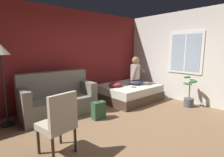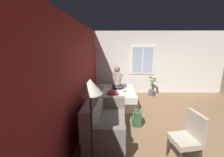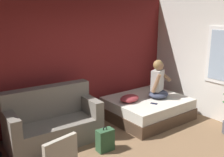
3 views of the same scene
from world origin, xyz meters
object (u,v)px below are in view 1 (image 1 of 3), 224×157
(person_seated, at_px, (136,73))
(throw_pillow, at_px, (116,84))
(cell_phone, at_px, (134,87))
(floor_lamp, at_px, (1,57))
(potted_plant, at_px, (189,96))
(bed, at_px, (129,92))
(side_chair, at_px, (59,122))
(couch, at_px, (57,99))
(backpack, at_px, (98,110))

(person_seated, xyz_separation_m, throw_pillow, (-0.71, 0.17, -0.29))
(cell_phone, distance_m, floor_lamp, 3.36)
(throw_pillow, xyz_separation_m, floor_lamp, (-2.82, 0.29, 0.88))
(person_seated, height_order, floor_lamp, floor_lamp)
(throw_pillow, xyz_separation_m, potted_plant, (1.24, -1.66, -0.25))
(bed, bearing_deg, side_chair, -155.33)
(couch, bearing_deg, potted_plant, -31.51)
(cell_phone, bearing_deg, throw_pillow, 98.97)
(person_seated, height_order, backpack, person_seated)
(couch, distance_m, floor_lamp, 1.49)
(bed, relative_size, side_chair, 1.77)
(backpack, distance_m, potted_plant, 2.60)
(throw_pillow, relative_size, potted_plant, 0.56)
(bed, xyz_separation_m, side_chair, (-2.91, -1.34, 0.30))
(potted_plant, bearing_deg, side_chair, 176.27)
(person_seated, bearing_deg, potted_plant, -70.34)
(floor_lamp, bearing_deg, side_chair, -77.38)
(bed, bearing_deg, cell_phone, -113.29)
(backpack, xyz_separation_m, potted_plant, (2.40, -0.98, 0.11))
(side_chair, relative_size, floor_lamp, 0.58)
(person_seated, xyz_separation_m, cell_phone, (-0.39, -0.26, -0.35))
(throw_pillow, bearing_deg, bed, -10.15)
(bed, relative_size, couch, 0.99)
(side_chair, bearing_deg, person_seated, 21.70)
(side_chair, bearing_deg, floor_lamp, 102.62)
(bed, height_order, cell_phone, cell_phone)
(throw_pillow, relative_size, cell_phone, 3.33)
(side_chair, bearing_deg, potted_plant, -3.73)
(bed, distance_m, couch, 2.25)
(bed, relative_size, throw_pillow, 3.61)
(couch, distance_m, throw_pillow, 1.77)
(throw_pillow, bearing_deg, cell_phone, -53.23)
(backpack, height_order, throw_pillow, throw_pillow)
(cell_phone, height_order, floor_lamp, floor_lamp)
(couch, relative_size, potted_plant, 2.05)
(potted_plant, bearing_deg, backpack, 157.80)
(person_seated, relative_size, throw_pillow, 1.82)
(backpack, height_order, cell_phone, cell_phone)
(side_chair, relative_size, throw_pillow, 2.04)
(person_seated, relative_size, potted_plant, 1.03)
(couch, bearing_deg, backpack, -55.25)
(side_chair, xyz_separation_m, person_seated, (3.15, 1.25, 0.30))
(person_seated, bearing_deg, couch, 172.03)
(bed, relative_size, potted_plant, 2.04)
(side_chair, height_order, backpack, side_chair)
(person_seated, bearing_deg, backpack, -164.70)
(cell_phone, distance_m, potted_plant, 1.55)
(bed, bearing_deg, backpack, -159.97)
(bed, distance_m, person_seated, 0.65)
(floor_lamp, height_order, potted_plant, floor_lamp)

